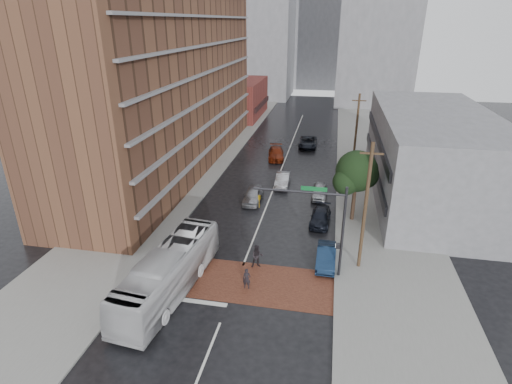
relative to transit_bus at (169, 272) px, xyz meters
The scene contains 24 objects.
ground 4.82m from the transit_bus, 19.76° to the left, with size 160.00×160.00×0.00m, color black.
crosswalk 5.00m from the transit_bus, 25.47° to the left, with size 14.00×5.00×0.02m, color brown.
sidewalk_west 27.55m from the transit_bus, 105.23° to the left, with size 9.00×90.00×0.15m, color gray.
sidewalk_east 30.91m from the transit_bus, 59.27° to the left, with size 9.00×90.00×0.15m, color gray.
apartment_block 30.00m from the transit_bus, 110.85° to the left, with size 10.00×44.00×28.00m, color brown.
storefront_west 56.10m from the transit_bus, 97.92° to the left, with size 8.00×16.00×7.00m, color maroon.
building_east 30.06m from the transit_bus, 46.03° to the left, with size 11.00×26.00×9.00m, color gray.
distant_tower_west 81.41m from the transit_bus, 96.97° to the left, with size 18.00×16.00×32.00m, color gray.
distant_tower_east 77.52m from the transit_bus, 76.04° to the left, with size 16.00×14.00×36.00m, color gray.
distant_tower_center 97.19m from the transit_bus, 87.47° to the left, with size 12.00×10.00×24.00m, color gray.
street_tree 18.91m from the transit_bus, 46.69° to the left, with size 4.20×4.10×6.90m.
signal_mast 11.33m from the transit_bus, 21.74° to the left, with size 6.50×0.30×7.20m.
utility_pole_near 14.63m from the transit_bus, 22.95° to the left, with size 1.60×0.26×10.00m.
utility_pole_far 28.90m from the transit_bus, 62.89° to the left, with size 1.60×0.26×10.00m.
transit_bus is the anchor object (origin of this frame).
pedestrian_a 5.41m from the transit_bus, 14.65° to the left, with size 0.57×0.38×1.57m, color black.
pedestrian_b 6.83m from the transit_bus, 37.48° to the left, with size 0.91×0.71×1.87m, color black.
car_travel_a 16.19m from the transit_bus, 80.47° to the left, with size 1.78×4.42×1.50m, color #93959A.
car_travel_b 21.61m from the transit_bus, 76.22° to the left, with size 1.51×4.33×1.43m, color #ACAFB4.
car_travel_c 30.71m from the transit_bus, 84.45° to the left, with size 2.08×5.12×1.49m, color maroon.
suv_travel 37.53m from the transit_bus, 79.44° to the left, with size 2.52×5.46×1.52m, color black.
car_parked_near 11.97m from the transit_bus, 27.63° to the left, with size 1.45×4.15×1.37m, color #122540.
car_parked_mid 15.89m from the transit_bus, 51.64° to the left, with size 1.77×4.35×1.26m, color black.
car_parked_far 20.71m from the transit_bus, 62.75° to the left, with size 1.62×4.02×1.37m, color #A1A4A8.
Camera 1 is at (6.00, -23.04, 17.50)m, focal length 28.00 mm.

